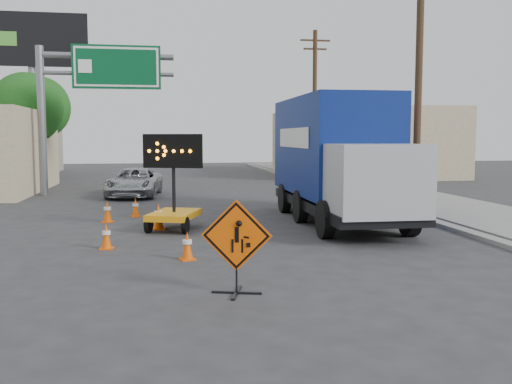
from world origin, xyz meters
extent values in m
plane|color=#2D2D30|center=(0.00, 0.00, 0.00)|extent=(100.00, 100.00, 0.00)
cube|color=gray|center=(7.20, 15.00, 0.06)|extent=(0.40, 60.00, 0.12)
cube|color=gray|center=(9.50, 15.00, 0.07)|extent=(4.00, 60.00, 0.15)
cube|color=beige|center=(13.00, 30.00, 2.30)|extent=(10.00, 14.00, 4.60)
cylinder|color=slate|center=(-6.50, 18.00, 3.40)|extent=(0.36, 0.36, 6.80)
cylinder|color=slate|center=(-3.50, 18.00, 6.40)|extent=(6.00, 0.28, 0.28)
cylinder|color=slate|center=(-3.50, 18.00, 5.60)|extent=(6.00, 0.20, 0.20)
cube|color=#054622|center=(-3.10, 17.88, 5.90)|extent=(4.00, 0.10, 2.00)
cube|color=silver|center=(-3.10, 17.81, 5.90)|extent=(3.80, 0.01, 1.80)
cylinder|color=slate|center=(-8.50, 26.00, 4.50)|extent=(0.44, 0.44, 9.00)
cube|color=silver|center=(-8.30, 25.85, 8.30)|extent=(6.00, 0.25, 3.00)
cube|color=black|center=(-8.30, 25.70, 8.30)|extent=(6.10, 0.04, 3.10)
cylinder|color=#412E1B|center=(8.00, 10.00, 4.50)|extent=(0.26, 0.26, 9.00)
cylinder|color=#412E1B|center=(8.00, 24.00, 4.50)|extent=(0.26, 0.26, 9.00)
cube|color=#412E1B|center=(8.00, 24.00, 8.40)|extent=(1.80, 0.10, 0.10)
cube|color=#412E1B|center=(8.00, 24.00, 7.90)|extent=(1.40, 0.10, 0.10)
cylinder|color=#412E1B|center=(-8.00, 22.00, 1.62)|extent=(0.28, 0.28, 3.25)
sphere|color=#164F17|center=(-8.00, 22.00, 4.18)|extent=(3.71, 3.71, 3.71)
cylinder|color=#412E1B|center=(-9.00, 30.00, 1.79)|extent=(0.28, 0.28, 3.58)
sphere|color=#164F17|center=(-9.00, 30.00, 4.61)|extent=(4.10, 4.10, 4.10)
cube|color=black|center=(0.08, 0.09, 0.02)|extent=(0.85, 0.30, 0.04)
cube|color=black|center=(0.08, 0.09, 0.02)|extent=(0.30, 0.85, 0.04)
cylinder|color=black|center=(0.08, 0.09, 0.34)|extent=(0.03, 0.03, 0.68)
cube|color=#EE5505|center=(0.08, 0.09, 1.02)|extent=(1.19, 0.37, 1.23)
cube|color=black|center=(0.08, 0.09, 1.02)|extent=(1.11, 0.33, 1.15)
cube|color=orange|center=(-0.81, 7.16, 0.44)|extent=(1.74, 2.22, 0.18)
cylinder|color=black|center=(-0.81, 7.16, 1.56)|extent=(0.10, 0.10, 2.15)
cube|color=black|center=(-0.81, 7.16, 2.29)|extent=(1.69, 0.66, 0.98)
imported|color=#ADB0B4|center=(-2.37, 16.88, 0.64)|extent=(2.64, 4.83, 1.28)
cube|color=black|center=(4.33, 7.65, 0.62)|extent=(2.57, 8.24, 0.31)
cube|color=navy|center=(4.33, 8.47, 2.41)|extent=(2.65, 6.40, 3.08)
cube|color=#9EA0A5|center=(4.33, 4.37, 1.59)|extent=(2.38, 1.88, 1.85)
cube|color=#EE5505|center=(-0.63, 2.97, 0.01)|extent=(0.40, 0.40, 0.03)
cone|color=#EE5505|center=(-0.63, 2.97, 0.33)|extent=(0.25, 0.25, 0.61)
cylinder|color=silver|center=(-0.63, 2.97, 0.40)|extent=(0.21, 0.21, 0.09)
cube|color=#EE5505|center=(-2.50, 4.52, 0.01)|extent=(0.34, 0.34, 0.03)
cone|color=#EE5505|center=(-2.50, 4.52, 0.33)|extent=(0.25, 0.25, 0.60)
cylinder|color=silver|center=(-2.50, 4.52, 0.40)|extent=(0.20, 0.20, 0.09)
cube|color=#EE5505|center=(-1.26, 7.32, 0.02)|extent=(0.44, 0.44, 0.03)
cone|color=#EE5505|center=(-1.26, 7.32, 0.40)|extent=(0.30, 0.30, 0.73)
cylinder|color=silver|center=(-1.26, 7.32, 0.48)|extent=(0.25, 0.25, 0.11)
cube|color=#EE5505|center=(-2.87, 8.96, 0.01)|extent=(0.40, 0.40, 0.03)
cone|color=#EE5505|center=(-2.87, 8.96, 0.36)|extent=(0.27, 0.27, 0.67)
cylinder|color=silver|center=(-2.87, 8.96, 0.44)|extent=(0.23, 0.23, 0.10)
cube|color=#EE5505|center=(-2.04, 10.11, 0.01)|extent=(0.38, 0.38, 0.03)
cone|color=#EE5505|center=(-2.04, 10.11, 0.33)|extent=(0.25, 0.25, 0.61)
cylinder|color=silver|center=(-2.04, 10.11, 0.40)|extent=(0.20, 0.20, 0.09)
camera|label=1|loc=(-1.18, -9.46, 2.70)|focal=40.00mm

